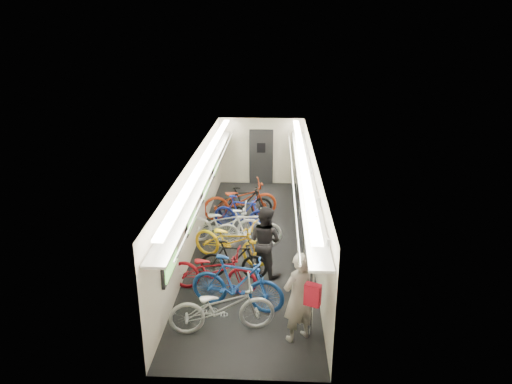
# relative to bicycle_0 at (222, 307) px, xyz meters

# --- Properties ---
(train_car_shell) EXTENTS (10.00, 10.00, 10.00)m
(train_car_shell) POSITION_rel_bicycle_0_xyz_m (0.03, 4.45, 1.14)
(train_car_shell) COLOR black
(train_car_shell) RESTS_ON ground
(bicycle_0) EXTENTS (2.06, 1.03, 1.03)m
(bicycle_0) POSITION_rel_bicycle_0_xyz_m (0.00, 0.00, 0.00)
(bicycle_0) COLOR #9E9FA2
(bicycle_0) RESTS_ON ground
(bicycle_1) EXTENTS (2.01, 0.97, 1.17)m
(bicycle_1) POSITION_rel_bicycle_0_xyz_m (0.22, 0.72, 0.07)
(bicycle_1) COLOR navy
(bicycle_1) RESTS_ON ground
(bicycle_2) EXTENTS (2.00, 0.97, 1.01)m
(bicycle_2) POSITION_rel_bicycle_0_xyz_m (-0.35, 1.35, -0.01)
(bicycle_2) COLOR maroon
(bicycle_2) RESTS_ON ground
(bicycle_3) EXTENTS (1.57, 0.53, 0.93)m
(bicycle_3) POSITION_rel_bicycle_0_xyz_m (0.04, 1.92, -0.05)
(bicycle_3) COLOR black
(bicycle_3) RESTS_ON ground
(bicycle_4) EXTENTS (2.13, 1.45, 1.06)m
(bicycle_4) POSITION_rel_bicycle_0_xyz_m (-0.12, 2.75, 0.01)
(bicycle_4) COLOR yellow
(bicycle_4) RESTS_ON ground
(bicycle_5) EXTENTS (1.82, 0.71, 1.06)m
(bicycle_5) POSITION_rel_bicycle_0_xyz_m (0.25, 3.47, 0.02)
(bicycle_5) COLOR silver
(bicycle_5) RESTS_ON ground
(bicycle_6) EXTENTS (2.09, 0.79, 1.08)m
(bicycle_6) POSITION_rel_bicycle_0_xyz_m (-0.39, 3.76, 0.02)
(bicycle_6) COLOR silver
(bicycle_6) RESTS_ON ground
(bicycle_7) EXTENTS (1.74, 0.89, 1.01)m
(bicycle_7) POSITION_rel_bicycle_0_xyz_m (0.02, 4.57, -0.01)
(bicycle_7) COLOR navy
(bicycle_7) RESTS_ON ground
(bicycle_8) EXTENTS (2.33, 1.33, 1.16)m
(bicycle_8) POSITION_rel_bicycle_0_xyz_m (-0.10, 5.40, 0.06)
(bicycle_8) COLOR #9E2B11
(bicycle_8) RESTS_ON ground
(bicycle_9) EXTENTS (1.68, 0.66, 0.98)m
(bicycle_9) POSITION_rel_bicycle_0_xyz_m (0.04, 5.44, -0.03)
(bicycle_9) COLOR black
(bicycle_9) RESTS_ON ground
(passenger_near) EXTENTS (0.76, 0.71, 1.75)m
(passenger_near) POSITION_rel_bicycle_0_xyz_m (1.39, -0.16, 0.36)
(passenger_near) COLOR gray
(passenger_near) RESTS_ON ground
(passenger_mid) EXTENTS (1.02, 0.96, 1.66)m
(passenger_mid) POSITION_rel_bicycle_0_xyz_m (0.73, 2.16, 0.31)
(passenger_mid) COLOR black
(passenger_mid) RESTS_ON ground
(backpack) EXTENTS (0.29, 0.23, 0.38)m
(backpack) POSITION_rel_bicycle_0_xyz_m (1.59, -0.72, 0.76)
(backpack) COLOR #AD1124
(backpack) RESTS_ON passenger_near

